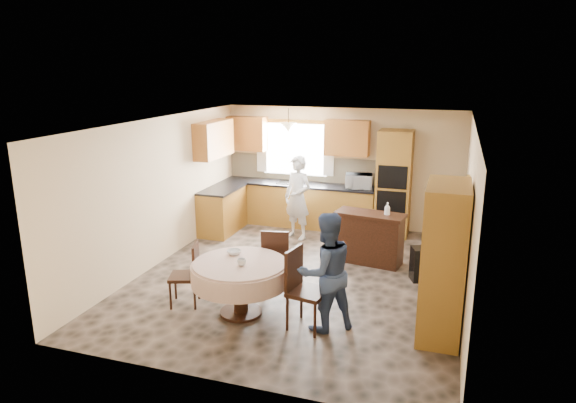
% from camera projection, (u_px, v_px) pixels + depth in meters
% --- Properties ---
extents(floor, '(5.00, 6.00, 0.01)m').
position_uv_depth(floor, '(299.00, 277.00, 8.35)').
color(floor, brown).
rests_on(floor, ground).
extents(ceiling, '(5.00, 6.00, 0.01)m').
position_uv_depth(ceiling, '(300.00, 123.00, 7.71)').
color(ceiling, white).
rests_on(ceiling, wall_back).
extents(wall_back, '(5.00, 0.02, 2.50)m').
position_uv_depth(wall_back, '(341.00, 168.00, 10.78)').
color(wall_back, '#D8B98A').
rests_on(wall_back, floor).
extents(wall_front, '(5.00, 0.02, 2.50)m').
position_uv_depth(wall_front, '(215.00, 275.00, 5.27)').
color(wall_front, '#D8B98A').
rests_on(wall_front, floor).
extents(wall_left, '(0.02, 6.00, 2.50)m').
position_uv_depth(wall_left, '(160.00, 191.00, 8.78)').
color(wall_left, '#D8B98A').
rests_on(wall_left, floor).
extents(wall_right, '(0.02, 6.00, 2.50)m').
position_uv_depth(wall_right, '(468.00, 217.00, 7.28)').
color(wall_right, '#D8B98A').
rests_on(wall_right, floor).
extents(window, '(1.40, 0.03, 1.10)m').
position_uv_depth(window, '(295.00, 149.00, 10.97)').
color(window, white).
rests_on(window, wall_back).
extents(curtain_left, '(0.22, 0.02, 1.15)m').
position_uv_depth(curtain_left, '(262.00, 145.00, 11.14)').
color(curtain_left, white).
rests_on(curtain_left, wall_back).
extents(curtain_right, '(0.22, 0.02, 1.15)m').
position_uv_depth(curtain_right, '(329.00, 149.00, 10.69)').
color(curtain_right, white).
rests_on(curtain_right, wall_back).
extents(base_cab_back, '(3.30, 0.60, 0.88)m').
position_uv_depth(base_cab_back, '(298.00, 205.00, 10.97)').
color(base_cab_back, '#B78430').
rests_on(base_cab_back, floor).
extents(counter_back, '(3.30, 0.64, 0.04)m').
position_uv_depth(counter_back, '(298.00, 184.00, 10.85)').
color(counter_back, black).
rests_on(counter_back, base_cab_back).
extents(base_cab_left, '(0.60, 1.20, 0.88)m').
position_uv_depth(base_cab_left, '(222.00, 211.00, 10.55)').
color(base_cab_left, '#B78430').
rests_on(base_cab_left, floor).
extents(counter_left, '(0.64, 1.20, 0.04)m').
position_uv_depth(counter_left, '(222.00, 189.00, 10.43)').
color(counter_left, black).
rests_on(counter_left, base_cab_left).
extents(backsplash, '(3.30, 0.02, 0.55)m').
position_uv_depth(backsplash, '(302.00, 169.00, 11.05)').
color(backsplash, '#C1B288').
rests_on(backsplash, wall_back).
extents(wall_cab_left, '(0.85, 0.33, 0.72)m').
position_uv_depth(wall_cab_left, '(247.00, 133.00, 11.08)').
color(wall_cab_left, '#C57831').
rests_on(wall_cab_left, wall_back).
extents(wall_cab_right, '(0.90, 0.33, 0.72)m').
position_uv_depth(wall_cab_right, '(347.00, 138.00, 10.42)').
color(wall_cab_right, '#C57831').
rests_on(wall_cab_right, wall_back).
extents(wall_cab_side, '(0.33, 1.20, 0.72)m').
position_uv_depth(wall_cab_side, '(214.00, 139.00, 10.21)').
color(wall_cab_side, '#C57831').
rests_on(wall_cab_side, wall_left).
extents(oven_tower, '(0.66, 0.62, 2.12)m').
position_uv_depth(oven_tower, '(394.00, 183.00, 10.20)').
color(oven_tower, '#B78430').
rests_on(oven_tower, floor).
extents(oven_upper, '(0.56, 0.01, 0.45)m').
position_uv_depth(oven_upper, '(392.00, 177.00, 9.86)').
color(oven_upper, black).
rests_on(oven_upper, oven_tower).
extents(oven_lower, '(0.56, 0.01, 0.45)m').
position_uv_depth(oven_lower, '(391.00, 202.00, 9.99)').
color(oven_lower, black).
rests_on(oven_lower, oven_tower).
extents(pendant, '(0.36, 0.36, 0.18)m').
position_uv_depth(pendant, '(288.00, 127.00, 10.40)').
color(pendant, beige).
rests_on(pendant, ceiling).
extents(sideboard, '(1.24, 0.66, 0.84)m').
position_uv_depth(sideboard, '(369.00, 239.00, 8.88)').
color(sideboard, '#34170E').
rests_on(sideboard, floor).
extents(space_heater, '(0.47, 0.40, 0.55)m').
position_uv_depth(space_heater, '(424.00, 264.00, 8.16)').
color(space_heater, black).
rests_on(space_heater, floor).
extents(cupboard, '(0.51, 1.03, 1.96)m').
position_uv_depth(cupboard, '(443.00, 261.00, 6.37)').
color(cupboard, '#B78430').
rests_on(cupboard, floor).
extents(dining_table, '(1.33, 1.33, 0.76)m').
position_uv_depth(dining_table, '(240.00, 274.00, 6.97)').
color(dining_table, '#34170E').
rests_on(dining_table, floor).
extents(chair_left, '(0.50, 0.50, 0.92)m').
position_uv_depth(chair_left, '(189.00, 271.00, 7.28)').
color(chair_left, '#34170E').
rests_on(chair_left, floor).
extents(chair_back, '(0.51, 0.51, 0.99)m').
position_uv_depth(chair_back, '(276.00, 257.00, 7.69)').
color(chair_back, '#34170E').
rests_on(chair_back, floor).
extents(chair_right, '(0.54, 0.54, 1.07)m').
position_uv_depth(chair_right, '(302.00, 284.00, 6.64)').
color(chair_right, '#34170E').
rests_on(chair_right, floor).
extents(framed_picture, '(0.06, 0.51, 0.42)m').
position_uv_depth(framed_picture, '(467.00, 192.00, 7.42)').
color(framed_picture, gold).
rests_on(framed_picture, wall_right).
extents(microwave, '(0.58, 0.45, 0.29)m').
position_uv_depth(microwave, '(359.00, 181.00, 10.37)').
color(microwave, silver).
rests_on(microwave, counter_back).
extents(person_sink, '(0.71, 0.60, 1.65)m').
position_uv_depth(person_sink, '(298.00, 198.00, 10.05)').
color(person_sink, silver).
rests_on(person_sink, floor).
extents(person_dining, '(0.97, 0.95, 1.57)m').
position_uv_depth(person_dining, '(326.00, 272.00, 6.54)').
color(person_dining, '#354975').
rests_on(person_dining, floor).
extents(bowl_sideboard, '(0.20, 0.20, 0.05)m').
position_uv_depth(bowl_sideboard, '(350.00, 213.00, 8.87)').
color(bowl_sideboard, '#B2B2B2').
rests_on(bowl_sideboard, sideboard).
extents(bottle_sideboard, '(0.13, 0.13, 0.27)m').
position_uv_depth(bottle_sideboard, '(387.00, 210.00, 8.65)').
color(bottle_sideboard, silver).
rests_on(bottle_sideboard, sideboard).
extents(cup_table, '(0.16, 0.16, 0.09)m').
position_uv_depth(cup_table, '(242.00, 262.00, 6.81)').
color(cup_table, '#B2B2B2').
rests_on(cup_table, dining_table).
extents(bowl_table, '(0.25, 0.25, 0.06)m').
position_uv_depth(bowl_table, '(234.00, 252.00, 7.21)').
color(bowl_table, '#B2B2B2').
rests_on(bowl_table, dining_table).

